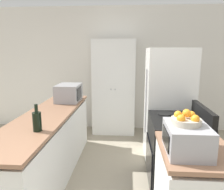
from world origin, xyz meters
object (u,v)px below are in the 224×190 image
stove (176,153)px  refrigerator (168,105)px  wine_bottle (37,121)px  microwave (69,93)px  toaster_oven (186,139)px  fruit_bowl (186,120)px  pantry_cabinet (114,87)px

stove → refrigerator: (0.02, 0.80, 0.42)m
wine_bottle → microwave: bearing=91.8°
microwave → refrigerator: bearing=-2.4°
microwave → wine_bottle: (0.04, -1.37, -0.03)m
toaster_oven → fruit_bowl: (-0.01, 0.02, 0.15)m
pantry_cabinet → refrigerator: bearing=-49.2°
wine_bottle → fruit_bowl: 1.44m
pantry_cabinet → stove: bearing=-64.2°
stove → microwave: size_ratio=2.15×
refrigerator → stove: bearing=-91.3°
fruit_bowl → pantry_cabinet: bearing=105.6°
refrigerator → wine_bottle: 2.02m
pantry_cabinet → refrigerator: 1.40m
refrigerator → microwave: (-1.59, 0.07, 0.15)m
pantry_cabinet → wine_bottle: size_ratio=6.80×
stove → refrigerator: 0.90m
stove → refrigerator: size_ratio=0.60×
fruit_bowl → microwave: bearing=129.6°
refrigerator → microwave: size_ratio=3.58×
refrigerator → toaster_oven: 1.69m
stove → refrigerator: refrigerator is taller
microwave → toaster_oven: 2.26m
microwave → pantry_cabinet: bearing=55.9°
fruit_bowl → toaster_oven: bearing=-62.5°
wine_bottle → refrigerator: bearing=40.2°
stove → toaster_oven: 1.04m
pantry_cabinet → microwave: pantry_cabinet is taller
microwave → fruit_bowl: bearing=-50.4°
pantry_cabinet → toaster_oven: 2.84m
pantry_cabinet → refrigerator: size_ratio=1.11×
stove → microwave: bearing=151.2°
stove → toaster_oven: bearing=-98.4°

